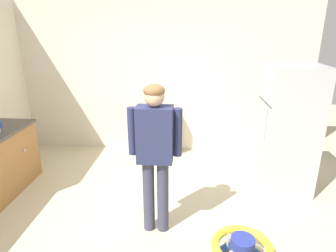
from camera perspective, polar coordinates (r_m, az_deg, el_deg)
The scene contains 6 objects.
ground_plane at distance 3.65m, azimuth -4.07°, elevation -18.99°, with size 12.00×12.00×0.00m, color beige.
back_wall at distance 5.27m, azimuth -0.71°, elevation 9.27°, with size 5.20×0.06×2.70m, color silver.
refrigerator at distance 4.33m, azimuth 22.54°, elevation -0.69°, with size 0.73×0.68×1.78m.
bookshelf at distance 5.37m, azimuth -3.11°, elevation -1.45°, with size 0.80×0.28×0.85m.
standing_person at distance 3.07m, azimuth -2.57°, elevation -4.21°, with size 0.57×0.22×1.71m.
baby_walker at distance 3.17m, azimuth 14.31°, elevation -22.94°, with size 0.60×0.60×0.32m.
Camera 1 is at (0.47, -2.84, 2.25)m, focal length 30.94 mm.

